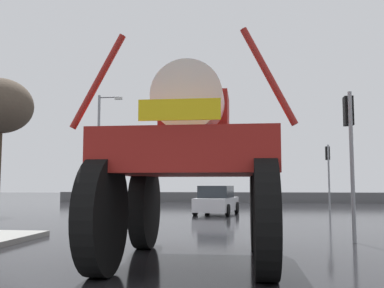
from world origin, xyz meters
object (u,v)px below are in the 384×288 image
object	(u,v)px
traffic_signal_far_left	(328,162)
streetlight_far_left	(100,145)
oversize_sprayer	(193,163)
traffic_signal_near_right	(350,132)
sedan_ahead	(217,201)
bare_tree_left	(0,107)

from	to	relation	value
traffic_signal_far_left	streetlight_far_left	xyz separation A→B (m)	(-14.98, 0.76, 1.34)
oversize_sprayer	streetlight_far_left	distance (m)	21.48
traffic_signal_near_right	traffic_signal_far_left	distance (m)	15.29
streetlight_far_left	oversize_sprayer	bearing A→B (deg)	-65.75
sedan_ahead	bare_tree_left	bearing A→B (deg)	104.61
oversize_sprayer	bare_tree_left	size ratio (longest dim) A/B	0.73
bare_tree_left	traffic_signal_far_left	bearing A→B (deg)	16.60
bare_tree_left	sedan_ahead	bearing A→B (deg)	6.17
sedan_ahead	bare_tree_left	world-z (taller)	bare_tree_left
sedan_ahead	streetlight_far_left	bearing A→B (deg)	67.29
traffic_signal_far_left	bare_tree_left	size ratio (longest dim) A/B	0.54
sedan_ahead	traffic_signal_far_left	size ratio (longest dim) A/B	1.06
traffic_signal_far_left	sedan_ahead	bearing A→B (deg)	-147.48
traffic_signal_far_left	bare_tree_left	world-z (taller)	bare_tree_left
sedan_ahead	traffic_signal_near_right	distance (m)	12.01
traffic_signal_far_left	streetlight_far_left	world-z (taller)	streetlight_far_left
traffic_signal_far_left	streetlight_far_left	size ratio (longest dim) A/B	0.52
sedan_ahead	traffic_signal_far_left	distance (m)	8.23
oversize_sprayer	sedan_ahead	xyz separation A→B (m)	(-0.47, 14.45, -1.33)
streetlight_far_left	traffic_signal_far_left	bearing A→B (deg)	-2.92
oversize_sprayer	sedan_ahead	world-z (taller)	oversize_sprayer
traffic_signal_near_right	streetlight_far_left	distance (m)	20.46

